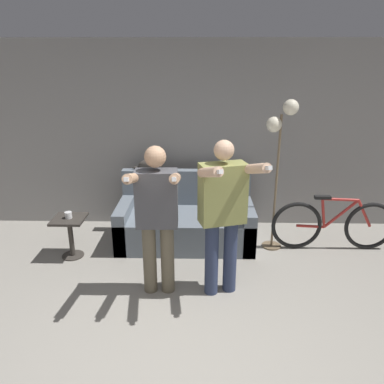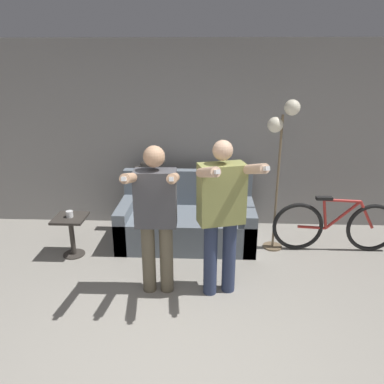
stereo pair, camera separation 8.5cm
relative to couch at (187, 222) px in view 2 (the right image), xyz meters
The scene contains 10 objects.
ground_plane 2.24m from the couch, 89.70° to the right, with size 16.00×16.00×0.00m, color gray.
wall_back 1.20m from the couch, 88.95° to the left, with size 10.00×0.05×2.60m.
couch is the anchor object (origin of this frame).
person_left 1.36m from the couch, 101.37° to the right, with size 0.50×0.67×1.57m.
person_right 1.42m from the couch, 70.79° to the right, with size 0.64×0.75×1.63m.
cat 0.91m from the couch, 145.67° to the left, with size 0.44×0.14×0.17m.
floor_lamp 1.67m from the couch, ahead, with size 0.36×0.25×1.90m.
side_table 1.47m from the couch, 162.07° to the right, with size 0.38×0.38×0.52m.
cup 1.50m from the couch, 162.07° to the right, with size 0.08×0.08×0.08m.
bicycle 1.90m from the couch, ahead, with size 1.57×0.07×0.73m.
Camera 2 is at (0.25, -2.36, 2.33)m, focal length 35.00 mm.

